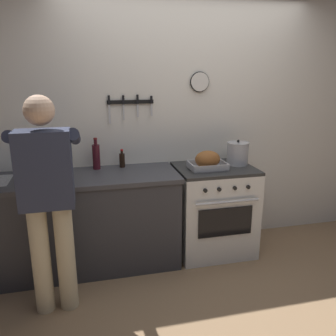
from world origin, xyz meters
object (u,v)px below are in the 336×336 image
(stock_pot, at_px, (238,153))
(bottle_dish_soap, at_px, (33,165))
(person_cook, at_px, (48,193))
(stove, at_px, (213,209))
(roasting_pan, at_px, (208,161))
(cutting_board, at_px, (51,178))
(bottle_hot_sauce, at_px, (53,166))
(bottle_soy_sauce, at_px, (122,160))
(bottle_wine_red, at_px, (96,156))
(bottle_cooking_oil, at_px, (61,160))

(stock_pot, height_order, bottle_dish_soap, stock_pot)
(person_cook, bearing_deg, stove, -67.38)
(roasting_pan, bearing_deg, cutting_board, 179.92)
(stove, xyz_separation_m, stock_pot, (0.26, 0.05, 0.56))
(stove, bearing_deg, bottle_hot_sauce, 175.58)
(stove, distance_m, bottle_dish_soap, 1.80)
(roasting_pan, height_order, bottle_soy_sauce, roasting_pan)
(bottle_soy_sauce, xyz_separation_m, bottle_wine_red, (-0.25, -0.01, 0.05))
(bottle_cooking_oil, height_order, bottle_soy_sauce, bottle_cooking_oil)
(cutting_board, bearing_deg, bottle_dish_soap, 128.17)
(bottle_soy_sauce, bearing_deg, person_cook, -128.75)
(roasting_pan, height_order, bottle_hot_sauce, bottle_hot_sauce)
(roasting_pan, relative_size, bottle_hot_sauce, 1.82)
(roasting_pan, relative_size, stock_pot, 1.39)
(roasting_pan, bearing_deg, bottle_hot_sauce, 173.31)
(stove, height_order, bottle_hot_sauce, bottle_hot_sauce)
(bottle_hot_sauce, height_order, bottle_soy_sauce, bottle_hot_sauce)
(person_cook, height_order, cutting_board, person_cook)
(bottle_cooking_oil, bearing_deg, bottle_dish_soap, 179.88)
(bottle_cooking_oil, distance_m, bottle_dish_soap, 0.25)
(person_cook, bearing_deg, bottle_soy_sauce, -36.79)
(stove, distance_m, bottle_wine_red, 1.29)
(person_cook, height_order, bottle_cooking_oil, person_cook)
(person_cook, relative_size, bottle_wine_red, 5.46)
(bottle_hot_sauce, relative_size, bottle_dish_soap, 0.93)
(bottle_cooking_oil, relative_size, bottle_dish_soap, 1.30)
(person_cook, height_order, stock_pot, person_cook)
(stove, xyz_separation_m, person_cook, (-1.52, -0.57, 0.50))
(bottle_dish_soap, bearing_deg, stock_pot, -3.58)
(person_cook, height_order, bottle_soy_sauce, person_cook)
(stock_pot, height_order, bottle_cooking_oil, bottle_cooking_oil)
(roasting_pan, height_order, stock_pot, stock_pot)
(stove, relative_size, person_cook, 0.54)
(cutting_board, height_order, bottle_cooking_oil, bottle_cooking_oil)
(stove, height_order, roasting_pan, roasting_pan)
(bottle_soy_sauce, bearing_deg, cutting_board, -158.14)
(stove, height_order, person_cook, person_cook)
(stove, distance_m, stock_pot, 0.62)
(bottle_dish_soap, bearing_deg, stove, -5.74)
(roasting_pan, distance_m, bottle_wine_red, 1.07)
(stock_pot, height_order, bottle_hot_sauce, stock_pot)
(bottle_cooking_oil, distance_m, bottle_soy_sauce, 0.57)
(stock_pot, bearing_deg, bottle_soy_sauce, 171.89)
(stock_pot, bearing_deg, bottle_cooking_oil, 175.91)
(person_cook, bearing_deg, roasting_pan, -67.84)
(stock_pot, bearing_deg, cutting_board, -176.92)
(bottle_soy_sauce, distance_m, bottle_wine_red, 0.25)
(bottle_hot_sauce, bearing_deg, stock_pot, -2.24)
(stock_pot, distance_m, bottle_cooking_oil, 1.72)
(roasting_pan, bearing_deg, bottle_wine_red, 166.27)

